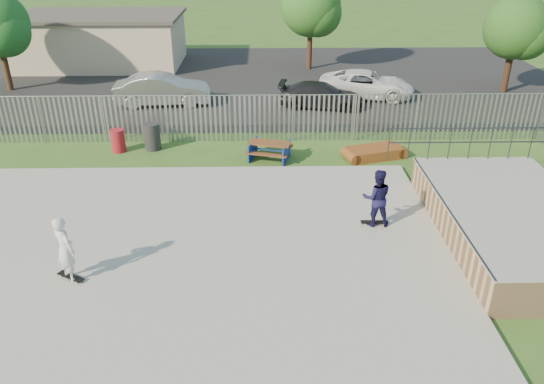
{
  "coord_description": "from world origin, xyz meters",
  "views": [
    {
      "loc": [
        2.33,
        -12.04,
        8.18
      ],
      "look_at": [
        2.6,
        2.0,
        1.1
      ],
      "focal_mm": 35.0,
      "sensor_mm": 36.0,
      "label": 1
    }
  ],
  "objects_px": {
    "car_white": "(366,84)",
    "tree_right": "(516,28)",
    "picnic_table": "(269,150)",
    "trash_bin_grey": "(152,137)",
    "car_dark": "(321,95)",
    "car_silver": "(162,90)",
    "tree_mid": "(311,6)",
    "trash_bin_red": "(118,141)",
    "skater_navy": "(377,198)",
    "funbox": "(374,153)",
    "skater_white": "(65,249)"
  },
  "relations": [
    {
      "from": "picnic_table",
      "to": "tree_mid",
      "type": "xyz_separation_m",
      "value": [
        2.74,
        14.54,
        3.45
      ]
    },
    {
      "from": "skater_navy",
      "to": "skater_white",
      "type": "bearing_deg",
      "value": 18.64
    },
    {
      "from": "car_silver",
      "to": "car_white",
      "type": "height_order",
      "value": "car_silver"
    },
    {
      "from": "funbox",
      "to": "tree_mid",
      "type": "distance_m",
      "value": 14.99
    },
    {
      "from": "car_silver",
      "to": "tree_mid",
      "type": "distance_m",
      "value": 11.36
    },
    {
      "from": "car_dark",
      "to": "tree_mid",
      "type": "xyz_separation_m",
      "value": [
        0.07,
        8.02,
        3.16
      ]
    },
    {
      "from": "trash_bin_grey",
      "to": "car_dark",
      "type": "distance_m",
      "value": 9.18
    },
    {
      "from": "skater_navy",
      "to": "trash_bin_grey",
      "type": "bearing_deg",
      "value": -38.59
    },
    {
      "from": "trash_bin_grey",
      "to": "tree_mid",
      "type": "distance_m",
      "value": 15.72
    },
    {
      "from": "car_silver",
      "to": "car_dark",
      "type": "distance_m",
      "value": 7.98
    },
    {
      "from": "funbox",
      "to": "car_dark",
      "type": "xyz_separation_m",
      "value": [
        -1.44,
        6.46,
        0.43
      ]
    },
    {
      "from": "tree_right",
      "to": "tree_mid",
      "type": "bearing_deg",
      "value": 152.0
    },
    {
      "from": "tree_mid",
      "to": "skater_white",
      "type": "bearing_deg",
      "value": -109.37
    },
    {
      "from": "trash_bin_red",
      "to": "tree_right",
      "type": "bearing_deg",
      "value": 23.29
    },
    {
      "from": "trash_bin_red",
      "to": "car_dark",
      "type": "bearing_deg",
      "value": 32.77
    },
    {
      "from": "car_dark",
      "to": "tree_right",
      "type": "relative_size",
      "value": 0.83
    },
    {
      "from": "trash_bin_grey",
      "to": "tree_mid",
      "type": "height_order",
      "value": "tree_mid"
    },
    {
      "from": "tree_mid",
      "to": "skater_white",
      "type": "distance_m",
      "value": 24.03
    },
    {
      "from": "funbox",
      "to": "skater_white",
      "type": "relative_size",
      "value": 1.28
    },
    {
      "from": "picnic_table",
      "to": "car_silver",
      "type": "relative_size",
      "value": 0.4
    },
    {
      "from": "trash_bin_grey",
      "to": "car_dark",
      "type": "bearing_deg",
      "value": 36.14
    },
    {
      "from": "car_white",
      "to": "tree_right",
      "type": "height_order",
      "value": "tree_right"
    },
    {
      "from": "car_white",
      "to": "skater_navy",
      "type": "distance_m",
      "value": 13.78
    },
    {
      "from": "picnic_table",
      "to": "trash_bin_grey",
      "type": "distance_m",
      "value": 4.87
    },
    {
      "from": "car_dark",
      "to": "picnic_table",
      "type": "bearing_deg",
      "value": 167.21
    },
    {
      "from": "car_silver",
      "to": "skater_white",
      "type": "distance_m",
      "value": 15.07
    },
    {
      "from": "trash_bin_grey",
      "to": "tree_mid",
      "type": "xyz_separation_m",
      "value": [
        7.48,
        13.44,
        3.25
      ]
    },
    {
      "from": "picnic_table",
      "to": "tree_right",
      "type": "relative_size",
      "value": 0.38
    },
    {
      "from": "car_silver",
      "to": "car_dark",
      "type": "xyz_separation_m",
      "value": [
        7.96,
        -0.56,
        -0.17
      ]
    },
    {
      "from": "trash_bin_grey",
      "to": "car_white",
      "type": "bearing_deg",
      "value": 35.49
    },
    {
      "from": "trash_bin_grey",
      "to": "car_white",
      "type": "height_order",
      "value": "car_white"
    },
    {
      "from": "tree_mid",
      "to": "skater_white",
      "type": "relative_size",
      "value": 3.18
    },
    {
      "from": "car_white",
      "to": "skater_navy",
      "type": "xyz_separation_m",
      "value": [
        -2.17,
        -13.61,
        0.33
      ]
    },
    {
      "from": "picnic_table",
      "to": "funbox",
      "type": "xyz_separation_m",
      "value": [
        4.12,
        0.05,
        -0.14
      ]
    },
    {
      "from": "picnic_table",
      "to": "trash_bin_red",
      "type": "distance_m",
      "value": 6.13
    },
    {
      "from": "car_dark",
      "to": "skater_navy",
      "type": "height_order",
      "value": "skater_navy"
    },
    {
      "from": "car_white",
      "to": "tree_mid",
      "type": "relative_size",
      "value": 0.88
    },
    {
      "from": "picnic_table",
      "to": "tree_right",
      "type": "bearing_deg",
      "value": 50.03
    },
    {
      "from": "car_silver",
      "to": "tree_right",
      "type": "distance_m",
      "value": 18.57
    },
    {
      "from": "tree_right",
      "to": "trash_bin_red",
      "type": "bearing_deg",
      "value": -156.71
    },
    {
      "from": "picnic_table",
      "to": "skater_white",
      "type": "xyz_separation_m",
      "value": [
        -5.17,
        -7.99,
        0.69
      ]
    },
    {
      "from": "car_silver",
      "to": "trash_bin_grey",
      "type": "bearing_deg",
      "value": -179.42
    },
    {
      "from": "trash_bin_red",
      "to": "skater_navy",
      "type": "xyz_separation_m",
      "value": [
        9.14,
        -6.28,
        0.58
      ]
    },
    {
      "from": "tree_right",
      "to": "picnic_table",
      "type": "bearing_deg",
      "value": -145.02
    },
    {
      "from": "trash_bin_grey",
      "to": "skater_navy",
      "type": "bearing_deg",
      "value": -39.74
    },
    {
      "from": "trash_bin_red",
      "to": "car_white",
      "type": "height_order",
      "value": "car_white"
    },
    {
      "from": "car_silver",
      "to": "car_white",
      "type": "xyz_separation_m",
      "value": [
        10.52,
        1.14,
        -0.09
      ]
    },
    {
      "from": "trash_bin_grey",
      "to": "tree_right",
      "type": "bearing_deg",
      "value": 24.25
    },
    {
      "from": "tree_right",
      "to": "skater_white",
      "type": "bearing_deg",
      "value": -136.77
    },
    {
      "from": "picnic_table",
      "to": "skater_white",
      "type": "relative_size",
      "value": 1.08
    }
  ]
}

